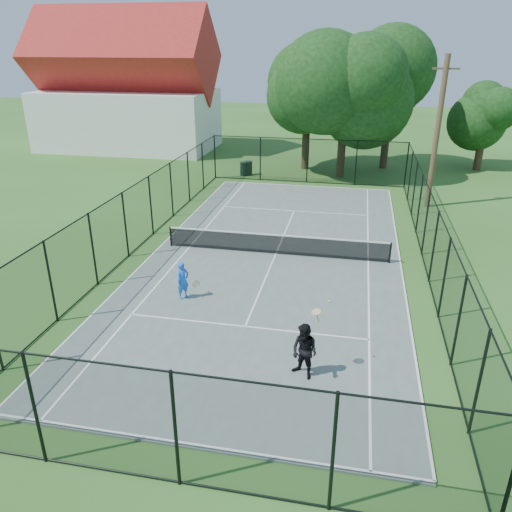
% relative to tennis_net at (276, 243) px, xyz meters
% --- Properties ---
extents(ground, '(120.00, 120.00, 0.00)m').
position_rel_tennis_net_xyz_m(ground, '(0.00, 0.00, -0.58)').
color(ground, '#31541C').
extents(tennis_court, '(11.00, 24.00, 0.06)m').
position_rel_tennis_net_xyz_m(tennis_court, '(0.00, 0.00, -0.55)').
color(tennis_court, '#55645F').
rests_on(tennis_court, ground).
extents(tennis_net, '(10.08, 0.08, 0.95)m').
position_rel_tennis_net_xyz_m(tennis_net, '(0.00, 0.00, 0.00)').
color(tennis_net, black).
rests_on(tennis_net, tennis_court).
extents(fence, '(13.10, 26.10, 3.00)m').
position_rel_tennis_net_xyz_m(fence, '(0.00, 0.00, 0.92)').
color(fence, black).
rests_on(fence, ground).
extents(tree_near_left, '(6.92, 6.92, 9.02)m').
position_rel_tennis_net_xyz_m(tree_near_left, '(-0.58, 17.12, 4.97)').
color(tree_near_left, '#332114').
rests_on(tree_near_left, ground).
extents(tree_near_mid, '(6.72, 6.72, 8.79)m').
position_rel_tennis_net_xyz_m(tree_near_mid, '(2.17, 15.17, 4.84)').
color(tree_near_mid, '#332114').
rests_on(tree_near_mid, ground).
extents(tree_near_right, '(6.61, 6.61, 9.12)m').
position_rel_tennis_net_xyz_m(tree_near_right, '(5.29, 18.51, 5.22)').
color(tree_near_right, '#332114').
rests_on(tree_near_right, ground).
extents(tree_far_right, '(4.71, 4.71, 6.23)m').
position_rel_tennis_net_xyz_m(tree_far_right, '(12.23, 19.25, 3.28)').
color(tree_far_right, '#332114').
rests_on(tree_far_right, ground).
extents(building, '(15.30, 8.15, 11.87)m').
position_rel_tennis_net_xyz_m(building, '(-17.00, 22.00, 4.35)').
color(building, silver).
rests_on(building, ground).
extents(trash_bin_left, '(0.58, 0.58, 0.97)m').
position_rel_tennis_net_xyz_m(trash_bin_left, '(-4.67, 14.09, -0.09)').
color(trash_bin_left, black).
rests_on(trash_bin_left, ground).
extents(trash_bin_right, '(0.58, 0.58, 1.01)m').
position_rel_tennis_net_xyz_m(trash_bin_right, '(-4.37, 14.27, -0.07)').
color(trash_bin_right, black).
rests_on(trash_bin_right, ground).
extents(utility_pole, '(1.40, 0.30, 8.37)m').
position_rel_tennis_net_xyz_m(utility_pole, '(7.53, 9.00, 3.67)').
color(utility_pole, '#4C3823').
rests_on(utility_pole, ground).
extents(player_blue, '(0.87, 0.63, 1.45)m').
position_rel_tennis_net_xyz_m(player_blue, '(-2.71, -4.84, 0.20)').
color(player_blue, blue).
rests_on(player_blue, tennis_court).
extents(player_black, '(1.11, 1.13, 2.20)m').
position_rel_tennis_net_xyz_m(player_black, '(2.24, -8.71, 0.32)').
color(player_black, black).
rests_on(player_black, tennis_court).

